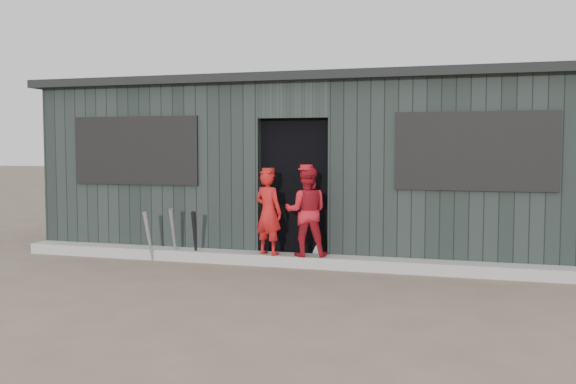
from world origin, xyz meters
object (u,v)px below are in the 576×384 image
(bat_left, at_px, (149,236))
(bat_right, at_px, (195,236))
(player_red_left, at_px, (268,212))
(player_red_right, at_px, (306,211))
(bat_mid, at_px, (174,234))
(player_grey_back, at_px, (320,221))
(dugout, at_px, (319,167))

(bat_left, height_order, bat_right, bat_right)
(player_red_left, relative_size, player_red_right, 0.96)
(bat_mid, height_order, player_red_left, player_red_left)
(player_grey_back, xyz_separation_m, dugout, (-0.33, 1.21, 0.72))
(bat_right, bearing_deg, player_red_right, 3.10)
(bat_right, height_order, player_red_right, player_red_right)
(player_red_left, bearing_deg, dugout, -77.69)
(bat_left, xyz_separation_m, bat_mid, (0.33, 0.12, 0.02))
(player_red_left, bearing_deg, bat_left, 25.90)
(bat_mid, relative_size, bat_right, 1.03)
(bat_left, height_order, player_red_left, player_red_left)
(player_red_right, height_order, dugout, dugout)
(player_red_left, distance_m, player_red_right, 0.52)
(player_grey_back, bearing_deg, bat_right, 18.94)
(bat_left, bearing_deg, player_red_left, 5.35)
(bat_left, distance_m, dugout, 2.91)
(player_red_left, distance_m, dugout, 1.88)
(bat_mid, xyz_separation_m, player_grey_back, (1.97, 0.61, 0.19))
(bat_right, distance_m, player_grey_back, 1.77)
(bat_mid, bearing_deg, bat_right, -1.13)
(bat_right, distance_m, player_red_right, 1.63)
(bat_mid, height_order, player_grey_back, player_grey_back)
(bat_mid, xyz_separation_m, dugout, (1.65, 1.81, 0.91))
(dugout, bearing_deg, player_red_right, -81.40)
(bat_left, height_order, bat_mid, bat_mid)
(bat_mid, bearing_deg, player_grey_back, 17.15)
(player_red_left, bearing_deg, player_red_right, -155.55)
(bat_mid, height_order, bat_right, bat_mid)
(bat_mid, relative_size, dugout, 0.09)
(bat_mid, height_order, player_red_right, player_red_right)
(player_red_left, height_order, player_grey_back, player_red_left)
(player_grey_back, height_order, dugout, dugout)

